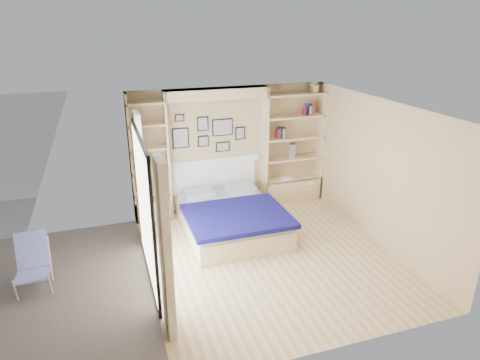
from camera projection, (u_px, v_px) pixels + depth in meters
name	position (u px, v px, depth m)	size (l,w,h in m)	color
ground	(269.00, 256.00, 7.17)	(4.50, 4.50, 0.00)	#E2C38A
room_shell	(221.00, 169.00, 8.02)	(4.50, 4.50, 4.50)	tan
bed	(231.00, 218.00, 7.88)	(1.77, 2.31, 1.07)	#DEC089
photo_gallery	(208.00, 133.00, 8.44)	(1.48, 0.02, 0.82)	black
reading_lamps	(219.00, 160.00, 8.47)	(1.92, 0.12, 0.15)	silver
shelf_decor	(284.00, 125.00, 8.73)	(3.58, 0.23, 2.03)	#A51E1E
deck	(36.00, 297.00, 6.11)	(3.20, 4.00, 0.05)	#68584D
deck_chair	(32.00, 263.00, 6.25)	(0.51, 0.81, 0.79)	tan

